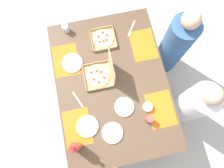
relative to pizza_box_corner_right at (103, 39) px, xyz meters
The scene contains 20 objects.
ground_plane 0.90m from the pizza_box_corner_right, ahead, with size 6.00×6.00×0.00m, color beige.
dining_table 0.52m from the pizza_box_corner_right, ahead, with size 1.60×1.15×0.73m.
placemat_near_left 0.46m from the pizza_box_corner_right, 70.40° to the right, with size 0.36×0.26×0.00m, color orange.
placemat_near_right 0.98m from the pizza_box_corner_right, 26.54° to the right, with size 0.36×0.26×0.00m, color orange.
placemat_far_left 0.44m from the pizza_box_corner_right, 69.34° to the left, with size 0.36×0.26×0.00m, color orange.
placemat_far_right 0.97m from the pizza_box_corner_right, 25.25° to the left, with size 0.36×0.26×0.00m, color orange.
pizza_box_corner_right is the anchor object (origin of this frame).
pizza_box_corner_left 0.42m from the pizza_box_corner_right, 14.70° to the right, with size 0.29×0.30×0.32m.
plate_near_right 1.00m from the pizza_box_corner_right, ahead, with size 0.21×0.21×0.03m.
plate_far_left 0.43m from the pizza_box_corner_right, 61.40° to the right, with size 0.22×0.22×0.02m.
plate_near_left 0.95m from the pizza_box_corner_right, 20.69° to the right, with size 0.22×0.22×0.03m.
plate_middle 0.78m from the pizza_box_corner_right, ahead, with size 0.20×0.20×0.03m.
soda_bottle 1.16m from the pizza_box_corner_right, 23.66° to the right, with size 0.09×0.09×0.32m.
cup_clear_right 0.99m from the pizza_box_corner_right, 15.55° to the left, with size 0.07×0.07×0.11m, color #BF4742.
cup_spare 0.43m from the pizza_box_corner_right, 116.97° to the right, with size 0.07×0.07×0.10m, color silver.
condiment_bowl 0.87m from the pizza_box_corner_right, 18.85° to the left, with size 0.09×0.09×0.05m, color white.
fork_by_far_left 0.71m from the pizza_box_corner_right, 32.58° to the right, with size 0.19×0.02×0.01m, color #B7B7BC.
knife_by_far_right 0.34m from the pizza_box_corner_right, 100.67° to the left, with size 0.21×0.02×0.01m, color #B7B7BC.
diner_left_seat 0.86m from the pizza_box_corner_right, 79.29° to the left, with size 0.32×0.32×1.18m.
diner_right_seat 1.23m from the pizza_box_corner_right, 43.24° to the left, with size 0.32×0.32×1.11m.
Camera 1 is at (0.54, -0.12, 2.83)m, focal length 33.81 mm.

